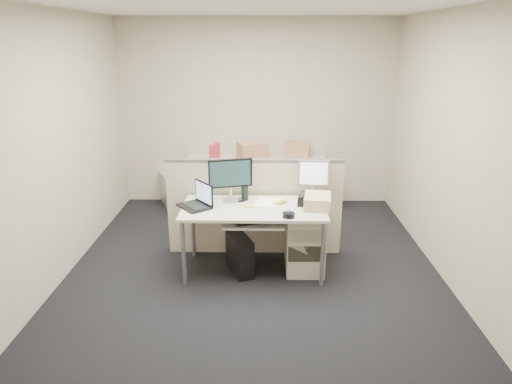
{
  "coord_description": "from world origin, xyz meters",
  "views": [
    {
      "loc": [
        0.1,
        -4.46,
        2.41
      ],
      "look_at": [
        0.02,
        0.15,
        0.84
      ],
      "focal_mm": 32.0,
      "sensor_mm": 36.0,
      "label": 1
    }
  ],
  "objects_px": {
    "monitor_main": "(231,180)",
    "desk_phone": "(310,201)",
    "laptop": "(194,196)",
    "desk": "(254,213)"
  },
  "relations": [
    {
      "from": "desk",
      "to": "desk_phone",
      "type": "xyz_separation_m",
      "value": [
        0.6,
        0.08,
        0.1
      ]
    },
    {
      "from": "desk",
      "to": "monitor_main",
      "type": "height_order",
      "value": "monitor_main"
    },
    {
      "from": "monitor_main",
      "to": "laptop",
      "type": "xyz_separation_m",
      "value": [
        -0.37,
        -0.2,
        -0.11
      ]
    },
    {
      "from": "monitor_main",
      "to": "laptop",
      "type": "relative_size",
      "value": 1.4
    },
    {
      "from": "monitor_main",
      "to": "desk_phone",
      "type": "distance_m",
      "value": 0.88
    },
    {
      "from": "desk",
      "to": "monitor_main",
      "type": "relative_size",
      "value": 3.19
    },
    {
      "from": "monitor_main",
      "to": "desk_phone",
      "type": "xyz_separation_m",
      "value": [
        0.85,
        -0.1,
        -0.2
      ]
    },
    {
      "from": "monitor_main",
      "to": "laptop",
      "type": "bearing_deg",
      "value": -165.93
    },
    {
      "from": "desk_phone",
      "to": "monitor_main",
      "type": "bearing_deg",
      "value": -172.4
    },
    {
      "from": "desk_phone",
      "to": "laptop",
      "type": "bearing_deg",
      "value": -161.0
    }
  ]
}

